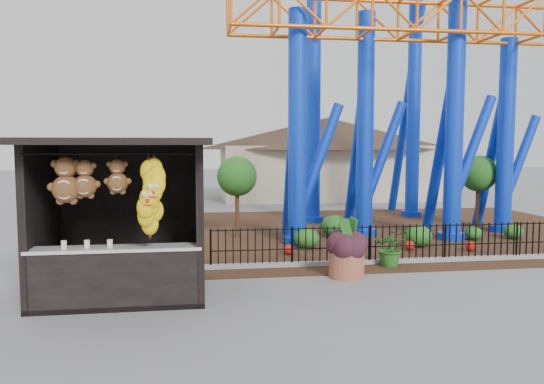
{
  "coord_description": "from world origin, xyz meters",
  "views": [
    {
      "loc": [
        -1.55,
        -9.68,
        2.98
      ],
      "look_at": [
        0.08,
        1.5,
        2.0
      ],
      "focal_mm": 35.0,
      "sensor_mm": 36.0,
      "label": 1
    }
  ],
  "objects": [
    {
      "name": "ground",
      "position": [
        0.0,
        0.0,
        0.0
      ],
      "size": [
        120.0,
        120.0,
        0.0
      ],
      "primitive_type": "plane",
      "color": "slate",
      "rests_on": "ground"
    },
    {
      "name": "mulch_bed",
      "position": [
        4.0,
        8.0,
        0.01
      ],
      "size": [
        18.0,
        12.0,
        0.02
      ],
      "primitive_type": "cube",
      "color": "#331E11",
      "rests_on": "ground"
    },
    {
      "name": "curb",
      "position": [
        4.0,
        3.0,
        0.06
      ],
      "size": [
        18.0,
        0.18,
        0.12
      ],
      "primitive_type": "cube",
      "color": "gray",
      "rests_on": "ground"
    },
    {
      "name": "prize_booth",
      "position": [
        -2.99,
        0.92,
        1.53
      ],
      "size": [
        3.5,
        3.4,
        3.12
      ],
      "color": "black",
      "rests_on": "ground"
    },
    {
      "name": "picket_fence",
      "position": [
        4.9,
        3.0,
        0.5
      ],
      "size": [
        12.2,
        0.06,
        1.0
      ],
      "primitive_type": null,
      "color": "black",
      "rests_on": "ground"
    },
    {
      "name": "roller_coaster",
      "position": [
        5.12,
        8.23,
        6.44
      ],
      "size": [
        11.0,
        6.37,
        10.82
      ],
      "color": "#0C36D6",
      "rests_on": "ground"
    },
    {
      "name": "terracotta_planter",
      "position": [
        1.84,
        1.8,
        0.32
      ],
      "size": [
        0.86,
        0.86,
        0.63
      ],
      "primitive_type": "cylinder",
      "rotation": [
        0.0,
        0.0,
        0.08
      ],
      "color": "#9C4F38",
      "rests_on": "ground"
    },
    {
      "name": "planter_foliage",
      "position": [
        1.84,
        1.8,
        0.95
      ],
      "size": [
        0.7,
        0.7,
        0.64
      ],
      "primitive_type": "ellipsoid",
      "color": "black",
      "rests_on": "terracotta_planter"
    },
    {
      "name": "potted_plant",
      "position": [
        3.24,
        2.7,
        0.47
      ],
      "size": [
        1.05,
        0.98,
        0.95
      ],
      "primitive_type": "imported",
      "rotation": [
        0.0,
        0.0,
        -0.33
      ],
      "color": "#1D601C",
      "rests_on": "ground"
    },
    {
      "name": "landscaping",
      "position": [
        4.17,
        5.82,
        0.32
      ],
      "size": [
        8.0,
        3.96,
        0.72
      ],
      "color": "#1F5519",
      "rests_on": "mulch_bed"
    },
    {
      "name": "pavilion",
      "position": [
        6.0,
        20.0,
        3.07
      ],
      "size": [
        15.0,
        15.0,
        4.8
      ],
      "color": "#BFAD8C",
      "rests_on": "ground"
    }
  ]
}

